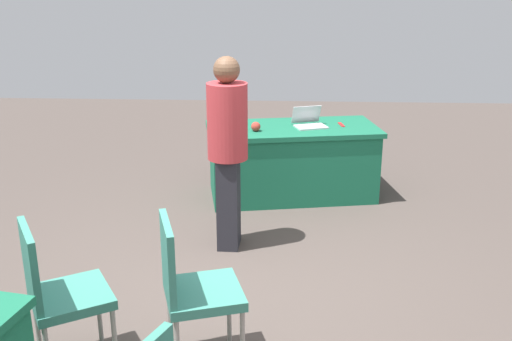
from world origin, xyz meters
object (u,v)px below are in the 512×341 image
chair_tucked_right (191,284)px  person_attendee_standing (228,145)px  table_foreground (292,161)px  scissors_red (341,125)px  laptop_silver (309,123)px  yarn_ball (256,127)px  chair_tucked_left (57,289)px

chair_tucked_right → person_attendee_standing: person_attendee_standing is taller
table_foreground → scissors_red: scissors_red is taller
laptop_silver → yarn_ball: 0.60m
chair_tucked_right → laptop_silver: (-0.78, -3.02, 0.25)m
chair_tucked_left → laptop_silver: 3.47m
person_attendee_standing → yarn_ball: 1.11m
chair_tucked_left → yarn_ball: bearing=129.5°
chair_tucked_left → scissors_red: bearing=117.9°
table_foreground → scissors_red: size_ratio=10.61×
person_attendee_standing → scissors_red: 1.77m
yarn_ball → chair_tucked_left: bearing=70.8°
table_foreground → yarn_ball: size_ratio=19.73×
chair_tucked_right → yarn_ball: 2.81m
chair_tucked_left → laptop_silver: (-1.55, -3.10, 0.26)m
chair_tucked_left → yarn_ball: (-1.00, -2.87, 0.27)m
yarn_ball → scissors_red: 0.95m
person_attendee_standing → yarn_ball: size_ratio=17.24×
person_attendee_standing → laptop_silver: 1.51m
chair_tucked_right → person_attendee_standing: (-0.05, -1.71, 0.37)m
chair_tucked_left → chair_tucked_right: bearing=64.4°
table_foreground → yarn_ball: (0.38, 0.21, 0.43)m
person_attendee_standing → chair_tucked_left: bearing=156.8°
table_foreground → chair_tucked_left: (1.38, 3.08, 0.16)m
chair_tucked_right → scissors_red: 3.31m
scissors_red → laptop_silver: bearing=-85.4°
laptop_silver → table_foreground: bearing=-13.2°
table_foreground → yarn_ball: yarn_ball is taller
table_foreground → laptop_silver: 0.46m
yarn_ball → scissors_red: yarn_ball is taller
laptop_silver → chair_tucked_left: bearing=44.2°
chair_tucked_right → scissors_red: (-1.12, -3.11, 0.21)m
laptop_silver → scissors_red: laptop_silver is taller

